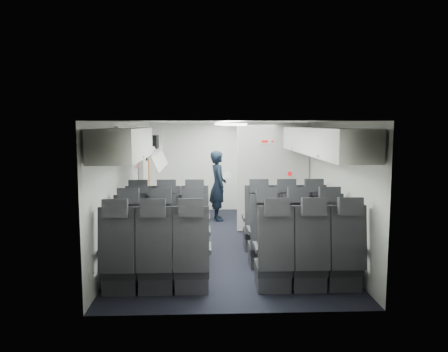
{
  "coord_description": "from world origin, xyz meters",
  "views": [
    {
      "loc": [
        -0.33,
        -7.67,
        2.12
      ],
      "look_at": [
        0.0,
        0.4,
        1.15
      ],
      "focal_mm": 35.0,
      "sensor_mm": 36.0,
      "label": 1
    }
  ],
  "objects": [
    {
      "name": "flight_attendant",
      "position": [
        -0.07,
        1.82,
        0.77
      ],
      "size": [
        0.45,
        0.61,
        1.54
      ],
      "primitive_type": "imported",
      "rotation": [
        0.0,
        0.0,
        1.73
      ],
      "color": "black",
      "rests_on": "ground"
    },
    {
      "name": "bulkhead_partition",
      "position": [
        0.98,
        0.8,
        1.08
      ],
      "size": [
        1.4,
        0.15,
        2.13
      ],
      "color": "silver",
      "rests_on": "cabin_shell"
    },
    {
      "name": "overhead_bin_left_rear",
      "position": [
        -1.4,
        -2.0,
        1.86
      ],
      "size": [
        0.53,
        1.8,
        0.4
      ],
      "color": "silver",
      "rests_on": "cabin_shell"
    },
    {
      "name": "boarding_door",
      "position": [
        -1.64,
        1.55,
        0.95
      ],
      "size": [
        0.12,
        1.27,
        1.86
      ],
      "color": "silver",
      "rests_on": "cabin_shell"
    },
    {
      "name": "seat_row_front",
      "position": [
        -0.0,
        -0.53,
        0.4
      ],
      "size": [
        3.33,
        0.56,
        1.24
      ],
      "color": "black",
      "rests_on": "cabin_shell"
    },
    {
      "name": "overhead_bin_right_front",
      "position": [
        1.4,
        -0.25,
        1.86
      ],
      "size": [
        0.53,
        1.7,
        0.4
      ],
      "color": "silver",
      "rests_on": "cabin_shell"
    },
    {
      "name": "overhead_bin_left_front_open",
      "position": [
        -1.44,
        -0.25,
        1.74
      ],
      "size": [
        0.64,
        1.7,
        0.72
      ],
      "color": "#9E9E93",
      "rests_on": "cabin_shell"
    },
    {
      "name": "carry_on_bag",
      "position": [
        -1.36,
        -0.02,
        1.81
      ],
      "size": [
        0.4,
        0.29,
        0.23
      ],
      "primitive_type": "cube",
      "rotation": [
        0.0,
        0.0,
        -0.05
      ],
      "color": "black",
      "rests_on": "overhead_bin_left_front_open"
    },
    {
      "name": "papers",
      "position": [
        0.12,
        1.77,
        1.0
      ],
      "size": [
        0.18,
        0.06,
        0.13
      ],
      "primitive_type": "cube",
      "rotation": [
        0.0,
        0.0,
        0.23
      ],
      "color": "white",
      "rests_on": "flight_attendant"
    },
    {
      "name": "seat_row_mid",
      "position": [
        -0.0,
        -1.43,
        0.4
      ],
      "size": [
        3.33,
        0.56,
        1.24
      ],
      "color": "black",
      "rests_on": "cabin_shell"
    },
    {
      "name": "cabin_shell",
      "position": [
        0.0,
        0.0,
        1.12
      ],
      "size": [
        3.41,
        6.01,
        2.16
      ],
      "color": "black",
      "rests_on": "ground"
    },
    {
      "name": "galley_unit",
      "position": [
        0.95,
        2.72,
        0.95
      ],
      "size": [
        0.85,
        0.52,
        1.9
      ],
      "color": "#939399",
      "rests_on": "cabin_shell"
    },
    {
      "name": "seat_row_rear",
      "position": [
        -0.0,
        -2.33,
        0.4
      ],
      "size": [
        3.33,
        0.56,
        1.24
      ],
      "color": "black",
      "rests_on": "cabin_shell"
    },
    {
      "name": "overhead_bin_right_rear",
      "position": [
        1.4,
        -2.0,
        1.86
      ],
      "size": [
        0.53,
        1.8,
        0.4
      ],
      "color": "silver",
      "rests_on": "cabin_shell"
    }
  ]
}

